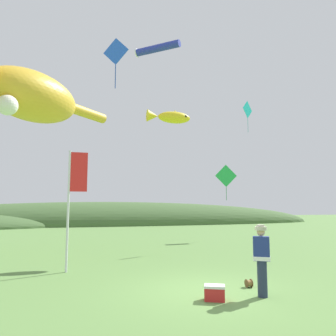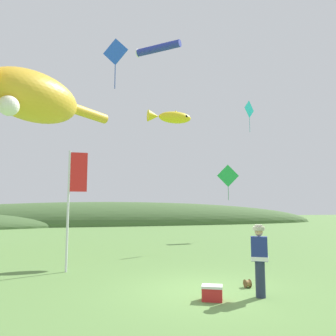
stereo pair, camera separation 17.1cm
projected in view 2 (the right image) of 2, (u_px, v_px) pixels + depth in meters
name	position (u px, v px, depth m)	size (l,w,h in m)	color
ground_plane	(205.00, 291.00, 8.65)	(120.00, 120.00, 0.00)	#5B8442
distant_hill_ridge	(74.00, 225.00, 38.09)	(59.72, 12.58, 5.40)	#426033
festival_attendant	(260.00, 258.00, 8.20)	(0.49, 0.44, 1.77)	#232D47
kite_spool	(247.00, 283.00, 9.06)	(0.16, 0.22, 0.22)	olive
picnic_cooler	(212.00, 293.00, 7.82)	(0.58, 0.50, 0.36)	red
festival_banner_pole	(73.00, 191.00, 11.53)	(0.66, 0.08, 4.20)	silver
kite_giant_cat	(22.00, 93.00, 15.59)	(7.21, 7.37, 2.90)	gold
kite_fish_windsock	(170.00, 117.00, 15.88)	(2.17, 0.65, 0.66)	yellow
kite_tube_streamer	(157.00, 48.00, 16.02)	(2.05, 1.84, 0.44)	#2633A5
kite_diamond_teal	(249.00, 110.00, 20.35)	(0.95, 0.60, 2.01)	#19BFBF
kite_diamond_blue	(115.00, 52.00, 12.09)	(0.88, 0.58, 1.94)	blue
kite_diamond_green	(228.00, 176.00, 22.35)	(1.52, 0.25, 2.43)	green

